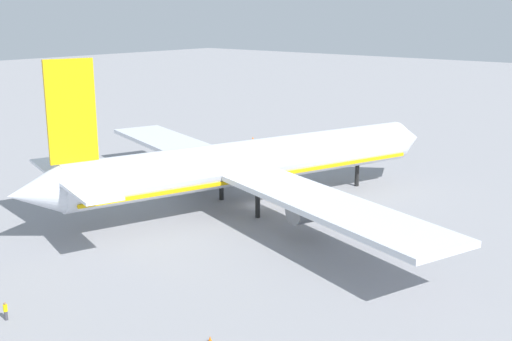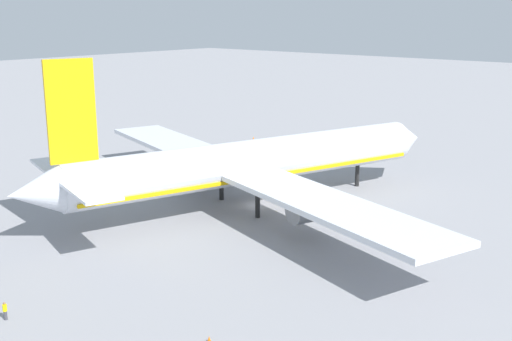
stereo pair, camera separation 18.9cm
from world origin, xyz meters
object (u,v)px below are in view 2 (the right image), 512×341
airliner (247,163)px  ground_worker_0 (5,311)px  traffic_cone_4 (253,138)px  traffic_cone_0 (209,339)px  baggage_cart_2 (356,139)px

airliner → ground_worker_0: (-41.67, -6.00, -5.67)m
traffic_cone_4 → ground_worker_0: bearing=-154.7°
traffic_cone_0 → traffic_cone_4: size_ratio=1.00×
baggage_cart_2 → traffic_cone_4: baggage_cart_2 is taller
airliner → traffic_cone_0: bearing=-144.0°
traffic_cone_0 → traffic_cone_4: bearing=37.8°
airliner → traffic_cone_4: bearing=39.2°
baggage_cart_2 → airliner: bearing=-166.5°
airliner → traffic_cone_0: airliner is taller
airliner → traffic_cone_4: airliner is taller
baggage_cart_2 → ground_worker_0: size_ratio=1.76×
ground_worker_0 → traffic_cone_4: ground_worker_0 is taller
airliner → ground_worker_0: 42.48m
traffic_cone_0 → traffic_cone_4: 91.33m
airliner → ground_worker_0: bearing=-171.8°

